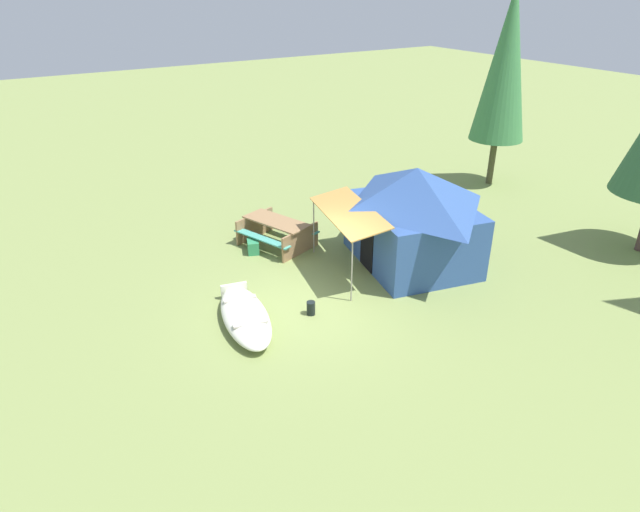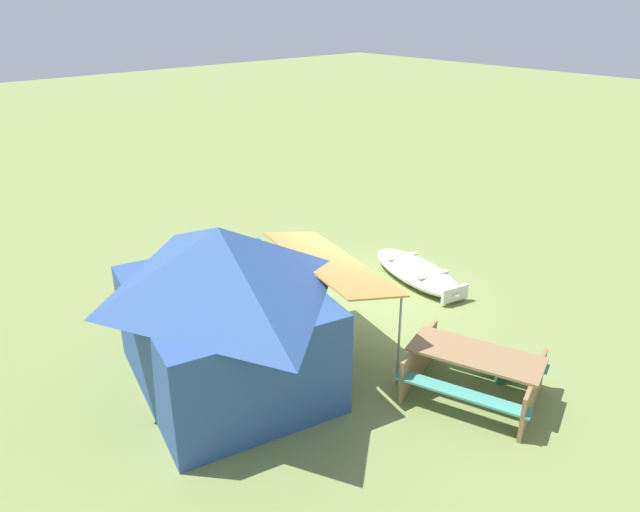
{
  "view_description": "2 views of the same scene",
  "coord_description": "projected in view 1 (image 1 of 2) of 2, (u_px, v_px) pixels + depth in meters",
  "views": [
    {
      "loc": [
        9.75,
        -5.93,
        7.05
      ],
      "look_at": [
        -0.31,
        0.38,
        1.03
      ],
      "focal_mm": 31.09,
      "sensor_mm": 36.0,
      "label": 1
    },
    {
      "loc": [
        -7.58,
        7.73,
        5.81
      ],
      "look_at": [
        0.18,
        0.87,
        1.27
      ],
      "focal_mm": 33.79,
      "sensor_mm": 36.0,
      "label": 2
    }
  ],
  "objects": [
    {
      "name": "picnic_table",
      "position": [
        277.0,
        230.0,
        16.02
      ],
      "size": [
        2.38,
        2.08,
        0.78
      ],
      "color": "#98724B",
      "rests_on": "ground_plane"
    },
    {
      "name": "cooler_box",
      "position": [
        253.0,
        246.0,
        15.73
      ],
      "size": [
        0.57,
        0.47,
        0.37
      ],
      "primitive_type": "cube",
      "rotation": [
        0.0,
        0.0,
        2.77
      ],
      "color": "#318B58",
      "rests_on": "ground_plane"
    },
    {
      "name": "canvas_cabin_tent",
      "position": [
        414.0,
        215.0,
        14.69
      ],
      "size": [
        4.14,
        4.49,
        2.68
      ],
      "color": "#315395",
      "rests_on": "ground_plane"
    },
    {
      "name": "pine_tree_back_right",
      "position": [
        506.0,
        63.0,
        19.14
      ],
      "size": [
        1.94,
        1.94,
        7.04
      ],
      "color": "#49472B",
      "rests_on": "ground_plane"
    },
    {
      "name": "beached_rowboat",
      "position": [
        245.0,
        316.0,
        12.47
      ],
      "size": [
        2.87,
        1.57,
        0.4
      ],
      "color": "silver",
      "rests_on": "ground_plane"
    },
    {
      "name": "fuel_can",
      "position": [
        311.0,
        308.0,
        12.85
      ],
      "size": [
        0.25,
        0.25,
        0.33
      ],
      "primitive_type": "cylinder",
      "rotation": [
        0.0,
        0.0,
        3.46
      ],
      "color": "black",
      "rests_on": "ground_plane"
    },
    {
      "name": "ground_plane",
      "position": [
        314.0,
        303.0,
        13.36
      ],
      "size": [
        80.0,
        80.0,
        0.0
      ],
      "primitive_type": "plane",
      "color": "olive"
    }
  ]
}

